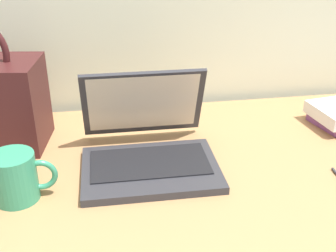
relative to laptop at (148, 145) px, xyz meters
name	(u,v)px	position (x,y,z in m)	size (l,w,h in m)	color
desk	(185,177)	(0.08, -0.06, -0.06)	(1.60, 0.76, 0.03)	#A87A4C
laptop	(148,145)	(0.00, 0.00, 0.00)	(0.31, 0.30, 0.21)	#2D2D33
coffee_mug	(16,177)	(-0.28, -0.10, 0.01)	(0.13, 0.09, 0.10)	#338C66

